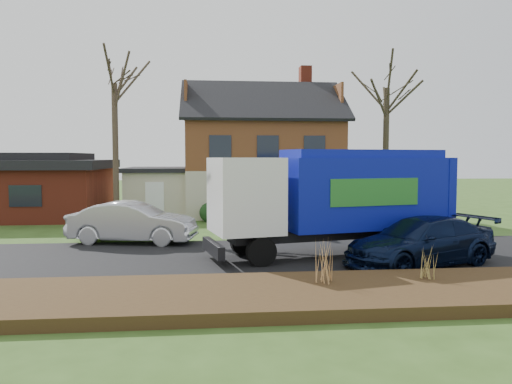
{
  "coord_description": "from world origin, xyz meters",
  "views": [
    {
      "loc": [
        -1.36,
        -16.96,
        3.46
      ],
      "look_at": [
        0.58,
        2.5,
        2.09
      ],
      "focal_mm": 35.0,
      "sensor_mm": 36.0,
      "label": 1
    }
  ],
  "objects": [
    {
      "name": "mulch_verge",
      "position": [
        0.0,
        -5.3,
        0.15
      ],
      "size": [
        80.0,
        3.5,
        0.3
      ],
      "primitive_type": "cube",
      "color": "black",
      "rests_on": "ground"
    },
    {
      "name": "grass_clump_east",
      "position": [
        4.35,
        -4.68,
        0.72
      ],
      "size": [
        0.34,
        0.28,
        0.85
      ],
      "color": "olive",
      "rests_on": "mulch_verge"
    },
    {
      "name": "main_house",
      "position": [
        1.49,
        13.91,
        4.03
      ],
      "size": [
        12.95,
        8.95,
        9.26
      ],
      "color": "beige",
      "rests_on": "ground"
    },
    {
      "name": "tree_front_east",
      "position": [
        9.0,
        11.12,
        8.63
      ],
      "size": [
        3.82,
        3.82,
        10.62
      ],
      "color": "#393122",
      "rests_on": "ground"
    },
    {
      "name": "garbage_truck",
      "position": [
        3.24,
        0.13,
        2.14
      ],
      "size": [
        8.97,
        4.09,
        3.72
      ],
      "rotation": [
        0.0,
        0.0,
        0.21
      ],
      "color": "black",
      "rests_on": "ground"
    },
    {
      "name": "ranch_house",
      "position": [
        -12.0,
        13.0,
        1.81
      ],
      "size": [
        9.8,
        8.2,
        3.7
      ],
      "color": "maroon",
      "rests_on": "ground"
    },
    {
      "name": "road",
      "position": [
        0.0,
        0.0,
        0.01
      ],
      "size": [
        80.0,
        7.0,
        0.02
      ],
      "primitive_type": "cube",
      "color": "black",
      "rests_on": "ground"
    },
    {
      "name": "tree_back",
      "position": [
        5.71,
        22.6,
        8.74
      ],
      "size": [
        3.31,
        3.31,
        10.48
      ],
      "color": "#46332A",
      "rests_on": "ground"
    },
    {
      "name": "tree_front_west",
      "position": [
        -5.91,
        8.78,
        8.17
      ],
      "size": [
        3.34,
        3.34,
        9.92
      ],
      "color": "#46372A",
      "rests_on": "ground"
    },
    {
      "name": "grass_clump_mid",
      "position": [
        1.62,
        -4.75,
        0.83
      ],
      "size": [
        0.38,
        0.31,
        1.05
      ],
      "color": "tan",
      "rests_on": "mulch_verge"
    },
    {
      "name": "silver_sedan",
      "position": [
        -4.33,
        3.4,
        0.83
      ],
      "size": [
        5.29,
        2.74,
        1.66
      ],
      "primitive_type": "imported",
      "rotation": [
        0.0,
        0.0,
        1.37
      ],
      "color": "#B8BBC1",
      "rests_on": "ground"
    },
    {
      "name": "ground",
      "position": [
        0.0,
        0.0,
        0.0
      ],
      "size": [
        120.0,
        120.0,
        0.0
      ],
      "primitive_type": "plane",
      "color": "#304C19",
      "rests_on": "ground"
    },
    {
      "name": "navy_wagon",
      "position": [
        5.43,
        -1.81,
        0.77
      ],
      "size": [
        5.72,
        3.93,
        1.54
      ],
      "primitive_type": "imported",
      "rotation": [
        0.0,
        0.0,
        -1.2
      ],
      "color": "black",
      "rests_on": "ground"
    }
  ]
}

